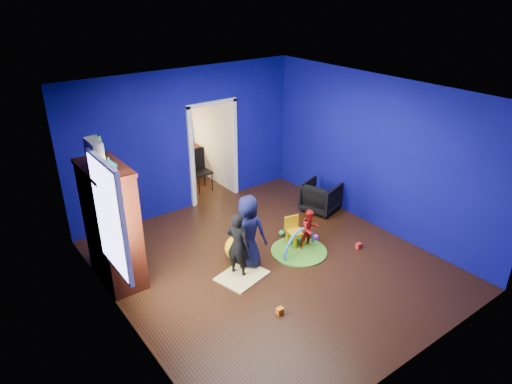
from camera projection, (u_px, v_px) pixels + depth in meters
floor at (271, 264)px, 7.77m from camera, size 5.00×5.50×0.01m
ceiling at (273, 95)px, 6.53m from camera, size 5.00×5.50×0.01m
wall_back at (187, 141)px, 9.15m from camera, size 5.00×0.02×2.90m
wall_front at (423, 268)px, 5.15m from camera, size 5.00×0.02×2.90m
wall_left at (118, 235)px, 5.80m from camera, size 0.02×5.50×2.90m
wall_right at (377, 154)px, 8.50m from camera, size 0.02×5.50×2.90m
alcove at (192, 134)px, 10.19m from camera, size 1.00×1.75×2.50m
armchair at (321, 197)px, 9.44m from camera, size 0.85×0.84×0.63m
child_black at (238, 245)px, 7.28m from camera, size 0.42×0.48×1.12m
child_navy at (248, 232)px, 7.50m from camera, size 0.68×0.74×1.28m
toddler_red at (310, 229)px, 8.10m from camera, size 0.39×0.32×0.75m
vase at (109, 165)px, 6.32m from camera, size 0.27×0.27×0.23m
potted_plant at (96, 149)px, 6.66m from camera, size 0.25×0.25×0.39m
tv_armoire at (112, 225)px, 7.00m from camera, size 0.58×1.14×1.96m
crt_tv at (114, 222)px, 7.00m from camera, size 0.46×0.70×0.54m
yellow_blanket at (242, 276)px, 7.44m from camera, size 0.87×0.77×0.03m
hopper_ball at (237, 248)px, 7.83m from camera, size 0.44×0.44×0.44m
kid_chair at (296, 233)px, 8.21m from camera, size 0.33×0.33×0.50m
play_mat at (299, 251)px, 8.11m from camera, size 1.00×1.00×0.03m
toy_arch at (299, 251)px, 8.11m from camera, size 0.88×0.22×0.89m
window_left at (108, 218)px, 6.02m from camera, size 0.03×0.95×1.55m
curtain at (105, 219)px, 6.61m from camera, size 0.14×0.42×2.40m
doorway at (213, 154)px, 9.64m from camera, size 1.16×0.10×2.10m
study_desk at (181, 162)px, 11.03m from camera, size 0.88×0.44×0.75m
desk_monitor at (177, 138)px, 10.87m from camera, size 0.40×0.05×0.32m
desk_lamp at (168, 142)px, 10.68m from camera, size 0.14×0.14×0.14m
folding_chair at (201, 171)px, 10.29m from camera, size 0.40×0.40×0.92m
book_shelf at (174, 94)px, 10.41m from camera, size 0.88×0.24×0.04m
toy_0 at (359, 246)px, 8.20m from camera, size 0.10×0.08×0.10m
toy_1 at (312, 208)px, 9.55m from camera, size 0.11×0.11×0.11m
toy_2 at (280, 311)px, 6.60m from camera, size 0.10×0.08×0.10m
toy_3 at (282, 233)px, 8.62m from camera, size 0.11×0.11×0.11m
toy_4 at (315, 238)px, 8.45m from camera, size 0.10×0.08×0.10m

